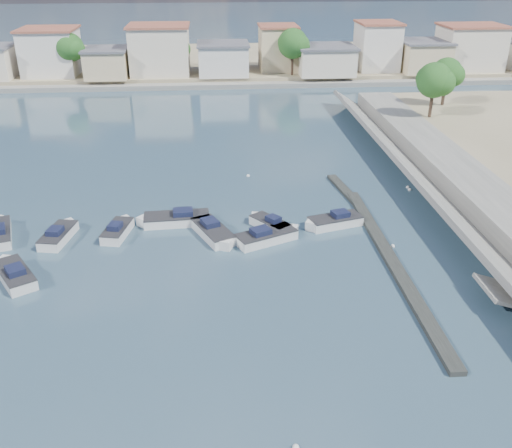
{
  "coord_description": "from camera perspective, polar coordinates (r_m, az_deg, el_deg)",
  "views": [
    {
      "loc": [
        -6.24,
        -26.96,
        21.63
      ],
      "look_at": [
        -3.0,
        14.55,
        1.4
      ],
      "focal_mm": 40.0,
      "sensor_mm": 36.0,
      "label": 1
    }
  ],
  "objects": [
    {
      "name": "motorboat_d",
      "position": [
        49.42,
        7.65,
        0.19
      ],
      "size": [
        5.2,
        3.1,
        1.48
      ],
      "color": "silver",
      "rests_on": "ground"
    },
    {
      "name": "motorboat_f",
      "position": [
        48.68,
        1.26,
        0.02
      ],
      "size": [
        3.52,
        3.96,
        1.48
      ],
      "color": "silver",
      "rests_on": "ground"
    },
    {
      "name": "sailboat",
      "position": [
        51.71,
        -24.27,
        -0.75
      ],
      "size": [
        3.26,
        5.79,
        9.0
      ],
      "color": "silver",
      "rests_on": "ground"
    },
    {
      "name": "motorboat_g",
      "position": [
        47.18,
        -4.21,
        -0.93
      ],
      "size": [
        3.86,
        5.62,
        1.48
      ],
      "color": "silver",
      "rests_on": "ground"
    },
    {
      "name": "far_shore_quay",
      "position": [
        100.43,
        -0.82,
        13.71
      ],
      "size": [
        160.0,
        2.5,
        0.8
      ],
      "primitive_type": "cube",
      "color": "slate",
      "rests_on": "ground"
    },
    {
      "name": "breakwater",
      "position": [
        46.96,
        12.33,
        -1.93
      ],
      "size": [
        2.0,
        31.02,
        0.35
      ],
      "color": "black",
      "rests_on": "ground"
    },
    {
      "name": "motorboat_a",
      "position": [
        44.91,
        -23.05,
        -4.62
      ],
      "size": [
        4.13,
        5.03,
        1.48
      ],
      "color": "silver",
      "rests_on": "ground"
    },
    {
      "name": "motorboat_c",
      "position": [
        49.93,
        -8.26,
        0.43
      ],
      "size": [
        6.36,
        2.53,
        1.48
      ],
      "color": "silver",
      "rests_on": "ground"
    },
    {
      "name": "shore_trees",
      "position": [
        97.41,
        4.39,
        16.74
      ],
      "size": [
        74.56,
        38.32,
        7.92
      ],
      "color": "#38281E",
      "rests_on": "ground"
    },
    {
      "name": "far_town",
      "position": [
        106.57,
        4.96,
        16.81
      ],
      "size": [
        113.01,
        12.8,
        8.35
      ],
      "color": "beige",
      "rests_on": "far_shore_land"
    },
    {
      "name": "motorboat_e",
      "position": [
        49.55,
        -19.05,
        -1.02
      ],
      "size": [
        2.54,
        5.01,
        1.48
      ],
      "color": "silver",
      "rests_on": "ground"
    },
    {
      "name": "ground",
      "position": [
        70.64,
        0.83,
        8.08
      ],
      "size": [
        400.0,
        400.0,
        0.0
      ],
      "primitive_type": "plane",
      "color": "#273D4F",
      "rests_on": "ground"
    },
    {
      "name": "motorboat_h",
      "position": [
        46.56,
        1.3,
        -1.25
      ],
      "size": [
        5.54,
        3.91,
        1.48
      ],
      "color": "silver",
      "rests_on": "ground"
    },
    {
      "name": "far_shore_land",
      "position": [
        120.95,
        -1.5,
        15.94
      ],
      "size": [
        160.0,
        40.0,
        1.4
      ],
      "primitive_type": "cube",
      "color": "gray",
      "rests_on": "ground"
    },
    {
      "name": "motorboat_b",
      "position": [
        48.94,
        -13.59,
        -0.61
      ],
      "size": [
        2.4,
        4.57,
        1.48
      ],
      "color": "silver",
      "rests_on": "ground"
    },
    {
      "name": "mooring_buoys",
      "position": [
        48.58,
        11.72,
        -1.04
      ],
      "size": [
        16.14,
        36.56,
        0.35
      ],
      "color": "white",
      "rests_on": "ground"
    }
  ]
}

